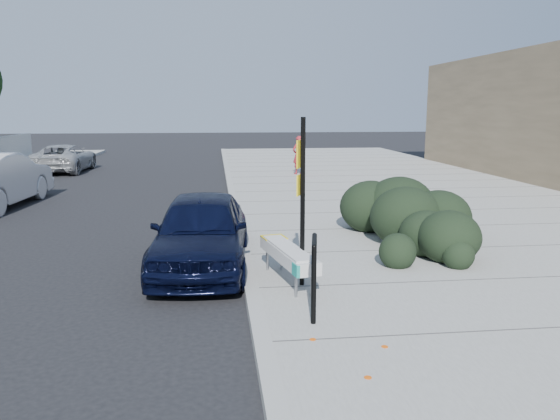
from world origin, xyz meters
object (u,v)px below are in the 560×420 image
Objects in this scene: bench at (288,254)px; bike_rack at (314,269)px; sign_post at (302,192)px; sedan_navy at (201,231)px; pedestrian at (299,155)px; suv_silver at (64,158)px.

bike_rack is at bearing -94.99° from bench.
sign_post is (0.03, 1.26, 0.85)m from bike_rack.
bench is 1.06m from sign_post.
sedan_navy is 2.54× the size of pedestrian.
bike_rack is at bearing -66.78° from sign_post.
pedestrian reaches higher than sedan_navy.
sign_post is 2.45m from sedan_navy.
sign_post reaches higher than pedestrian.
bench is 19.73m from suv_silver.
sedan_navy is at bearing 129.29° from bike_rack.
bench is at bearing 52.31° from pedestrian.
sedan_navy reaches higher than bike_rack.
suv_silver reaches higher than bike_rack.
bike_rack is 0.23× the size of suv_silver.
bench is 1.85× the size of bike_rack.
pedestrian is at bearing 163.30° from suv_silver.
suv_silver reaches higher than bench.
pedestrian is at bearing 105.92° from sign_post.
bench is at bearing -42.24° from sedan_navy.
bike_rack is 16.13m from pedestrian.
pedestrian is at bearing 77.72° from sedan_navy.
sedan_navy is (-1.56, 2.87, -0.09)m from bike_rack.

